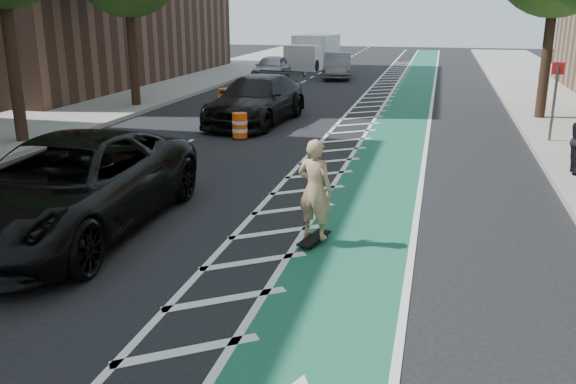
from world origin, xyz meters
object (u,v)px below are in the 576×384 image
(suv_far, at_px, (257,100))
(barrel_a, at_px, (46,184))
(skateboarder, at_px, (315,189))
(suv_near, at_px, (68,186))

(suv_far, xyz_separation_m, barrel_a, (-1.72, -10.03, -0.45))
(skateboarder, relative_size, suv_far, 0.31)
(barrel_a, bearing_deg, skateboarder, -9.84)
(skateboarder, relative_size, barrel_a, 2.18)
(skateboarder, height_order, suv_near, skateboarder)
(skateboarder, height_order, suv_far, skateboarder)
(skateboarder, xyz_separation_m, barrel_a, (-6.10, 1.06, -0.62))
(skateboarder, bearing_deg, barrel_a, 5.38)
(suv_near, bearing_deg, suv_far, 87.99)
(skateboarder, bearing_deg, suv_near, 21.55)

